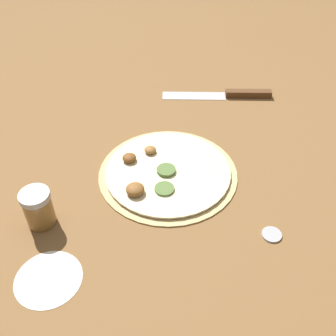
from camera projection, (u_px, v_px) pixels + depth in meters
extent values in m
plane|color=brown|center=(168.00, 174.00, 0.83)|extent=(3.00, 3.00, 0.00)
cylinder|color=#D6B77A|center=(168.00, 173.00, 0.83)|extent=(0.29, 0.29, 0.01)
cylinder|color=beige|center=(168.00, 171.00, 0.82)|extent=(0.26, 0.26, 0.00)
ellipsoid|color=brown|center=(134.00, 189.00, 0.77)|extent=(0.04, 0.04, 0.02)
cylinder|color=#567538|center=(164.00, 189.00, 0.78)|extent=(0.04, 0.04, 0.00)
cylinder|color=#567538|center=(165.00, 169.00, 0.82)|extent=(0.04, 0.04, 0.01)
ellipsoid|color=#996633|center=(150.00, 150.00, 0.86)|extent=(0.03, 0.03, 0.01)
ellipsoid|color=brown|center=(129.00, 158.00, 0.84)|extent=(0.03, 0.03, 0.01)
cube|color=silver|center=(194.00, 96.00, 1.05)|extent=(0.14, 0.15, 0.00)
cube|color=brown|center=(248.00, 94.00, 1.05)|extent=(0.10, 0.10, 0.02)
cylinder|color=olive|center=(39.00, 210.00, 0.71)|extent=(0.05, 0.05, 0.06)
cylinder|color=#B2B2B7|center=(34.00, 196.00, 0.68)|extent=(0.05, 0.05, 0.01)
cylinder|color=#B2B2B7|center=(272.00, 234.00, 0.70)|extent=(0.04, 0.04, 0.01)
cylinder|color=white|center=(48.00, 279.00, 0.64)|extent=(0.11, 0.11, 0.00)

